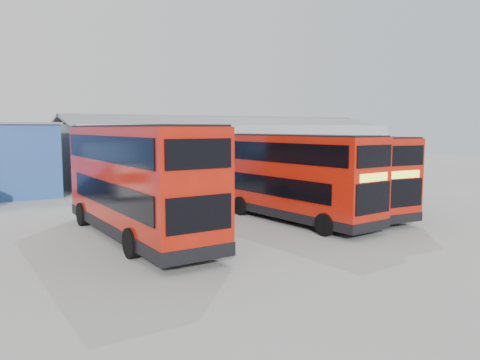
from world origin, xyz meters
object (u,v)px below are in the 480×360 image
maintenance_shed (227,150)px  single_decker_blue (334,177)px  double_decker_right (335,175)px  double_decker_centre (290,178)px  double_decker_left (136,183)px

maintenance_shed → single_decker_blue: size_ratio=2.91×
double_decker_right → single_decker_blue: size_ratio=0.99×
double_decker_centre → double_decker_right: bearing=2.3°
double_decker_right → single_decker_blue: bearing=52.1°
double_decker_centre → single_decker_blue: 9.12m
double_decker_centre → single_decker_blue: (7.51, 5.12, -0.81)m
double_decker_left → maintenance_shed: bearing=-130.3°
maintenance_shed → double_decker_left: size_ratio=2.63×
single_decker_blue → double_decker_right: bearing=44.2°
single_decker_blue → double_decker_centre: bearing=29.4°
maintenance_shed → single_decker_blue: 14.84m
maintenance_shed → single_decker_blue: bearing=-89.0°
double_decker_right → single_decker_blue: (4.00, 4.61, -0.76)m
double_decker_left → single_decker_blue: double_decker_left is taller
double_decker_left → single_decker_blue: 16.39m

